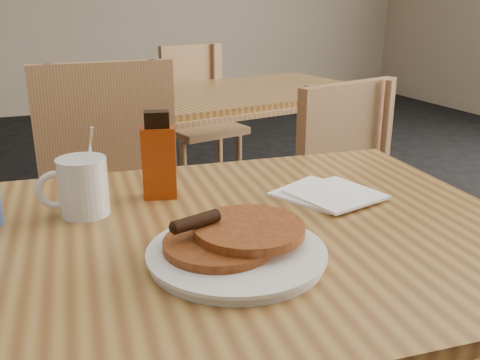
% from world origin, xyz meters
% --- Properties ---
extents(main_table, '(1.30, 0.93, 0.75)m').
position_xyz_m(main_table, '(-0.06, -0.01, 0.71)').
color(main_table, olive).
rests_on(main_table, floor).
extents(neighbor_table, '(1.22, 0.93, 0.75)m').
position_xyz_m(neighbor_table, '(0.63, 1.40, 0.70)').
color(neighbor_table, olive).
rests_on(neighbor_table, floor).
extents(chair_main_far, '(0.44, 0.44, 0.96)m').
position_xyz_m(chair_main_far, '(-0.08, 0.74, 0.57)').
color(chair_main_far, '#AE8252').
rests_on(chair_main_far, floor).
extents(chair_neighbor_far, '(0.48, 0.49, 0.89)m').
position_xyz_m(chair_neighbor_far, '(0.61, 2.13, 0.53)').
color(chair_neighbor_far, '#AE8252').
rests_on(chair_neighbor_far, floor).
extents(chair_neighbor_near, '(0.50, 0.51, 0.89)m').
position_xyz_m(chair_neighbor_near, '(0.62, 0.66, 0.53)').
color(chair_neighbor_near, '#AE8252').
rests_on(chair_neighbor_near, floor).
extents(pancake_plate, '(0.28, 0.28, 0.07)m').
position_xyz_m(pancake_plate, '(-0.02, -0.13, 0.77)').
color(pancake_plate, white).
rests_on(pancake_plate, main_table).
extents(coffee_mug, '(0.13, 0.09, 0.17)m').
position_xyz_m(coffee_mug, '(-0.22, 0.15, 0.81)').
color(coffee_mug, white).
rests_on(coffee_mug, main_table).
extents(syrup_bottle, '(0.07, 0.06, 0.18)m').
position_xyz_m(syrup_bottle, '(-0.07, 0.19, 0.83)').
color(syrup_bottle, maroon).
rests_on(syrup_bottle, main_table).
extents(napkin_stack, '(0.22, 0.23, 0.01)m').
position_xyz_m(napkin_stack, '(0.25, 0.06, 0.76)').
color(napkin_stack, white).
rests_on(napkin_stack, main_table).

